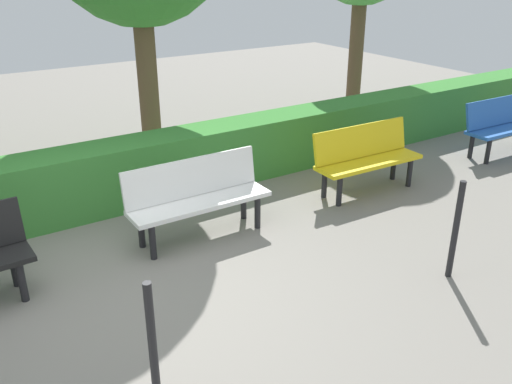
# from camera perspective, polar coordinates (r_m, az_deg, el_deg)

# --- Properties ---
(ground_plane) EXTENTS (22.85, 22.85, 0.00)m
(ground_plane) POSITION_cam_1_polar(r_m,az_deg,el_deg) (5.25, -14.17, -10.57)
(ground_plane) COLOR gray
(bench_blue) EXTENTS (1.50, 0.52, 0.86)m
(bench_blue) POSITION_cam_1_polar(r_m,az_deg,el_deg) (9.35, 24.46, 6.55)
(bench_blue) COLOR blue
(bench_blue) RESTS_ON ground_plane
(bench_yellow) EXTENTS (1.52, 0.51, 0.86)m
(bench_yellow) POSITION_cam_1_polar(r_m,az_deg,el_deg) (7.25, 11.40, 3.74)
(bench_yellow) COLOR yellow
(bench_yellow) RESTS_ON ground_plane
(bench_white) EXTENTS (1.58, 0.45, 0.86)m
(bench_white) POSITION_cam_1_polar(r_m,az_deg,el_deg) (5.97, -6.17, -0.30)
(bench_white) COLOR white
(bench_white) RESTS_ON ground_plane
(hedge_row) EXTENTS (18.85, 0.61, 0.80)m
(hedge_row) POSITION_cam_1_polar(r_m,az_deg,el_deg) (7.03, -10.89, 2.44)
(hedge_row) COLOR #387F33
(hedge_row) RESTS_ON ground_plane
(railing_post_mid) EXTENTS (0.06, 0.06, 1.00)m
(railing_post_mid) POSITION_cam_1_polar(r_m,az_deg,el_deg) (5.48, 20.11, -3.77)
(railing_post_mid) COLOR black
(railing_post_mid) RESTS_ON ground_plane
(railing_post_far) EXTENTS (0.06, 0.06, 1.00)m
(railing_post_far) POSITION_cam_1_polar(r_m,az_deg,el_deg) (3.82, -10.73, -15.60)
(railing_post_far) COLOR black
(railing_post_far) RESTS_ON ground_plane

